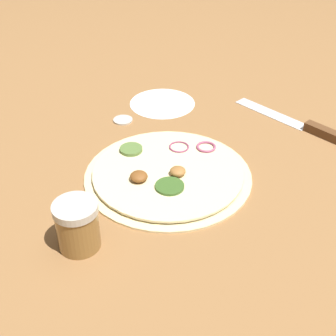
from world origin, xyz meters
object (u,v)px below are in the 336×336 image
knife (315,129)px  loose_cap (123,119)px  pizza (168,173)px  spice_jar (77,225)px

knife → loose_cap: bearing=39.5°
knife → loose_cap: size_ratio=6.98×
pizza → spice_jar: (-0.01, -0.21, 0.03)m
spice_jar → loose_cap: 0.37m
pizza → spice_jar: bearing=-93.8°
pizza → knife: 0.33m
pizza → knife: (0.17, 0.29, 0.00)m
knife → spice_jar: spice_jar is taller
pizza → loose_cap: size_ratio=7.25×
pizza → spice_jar: spice_jar is taller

